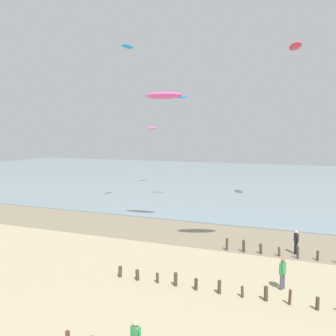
{
  "coord_description": "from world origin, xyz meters",
  "views": [
    {
      "loc": [
        6.88,
        -8.6,
        8.48
      ],
      "look_at": [
        -1.0,
        10.84,
        6.5
      ],
      "focal_mm": 39.02,
      "sensor_mm": 36.0,
      "label": 1
    }
  ],
  "objects_px": {
    "person_mid_beach": "(296,241)",
    "kite_aloft_8": "(295,46)",
    "person_by_waterline": "(283,273)",
    "kite_aloft_6": "(153,128)",
    "kite_aloft_7": "(164,96)",
    "kite_aloft_1": "(127,46)",
    "kite_aloft_0": "(179,97)"
  },
  "relations": [
    {
      "from": "person_mid_beach",
      "to": "kite_aloft_8",
      "type": "xyz_separation_m",
      "value": [
        -1.48,
        17.67,
        17.32
      ]
    },
    {
      "from": "kite_aloft_8",
      "to": "kite_aloft_1",
      "type": "bearing_deg",
      "value": 96.3
    },
    {
      "from": "person_by_waterline",
      "to": "kite_aloft_6",
      "type": "xyz_separation_m",
      "value": [
        -23.29,
        34.14,
        8.5
      ]
    },
    {
      "from": "person_mid_beach",
      "to": "kite_aloft_0",
      "type": "distance_m",
      "value": 24.06
    },
    {
      "from": "kite_aloft_0",
      "to": "kite_aloft_7",
      "type": "height_order",
      "value": "kite_aloft_0"
    },
    {
      "from": "kite_aloft_0",
      "to": "kite_aloft_1",
      "type": "relative_size",
      "value": 0.97
    },
    {
      "from": "person_mid_beach",
      "to": "kite_aloft_6",
      "type": "relative_size",
      "value": 0.78
    },
    {
      "from": "kite_aloft_8",
      "to": "kite_aloft_6",
      "type": "bearing_deg",
      "value": 46.68
    },
    {
      "from": "person_by_waterline",
      "to": "kite_aloft_6",
      "type": "distance_m",
      "value": 42.19
    },
    {
      "from": "person_mid_beach",
      "to": "kite_aloft_1",
      "type": "distance_m",
      "value": 26.91
    },
    {
      "from": "kite_aloft_0",
      "to": "person_by_waterline",
      "type": "bearing_deg",
      "value": 110.29
    },
    {
      "from": "kite_aloft_0",
      "to": "kite_aloft_6",
      "type": "height_order",
      "value": "kite_aloft_0"
    },
    {
      "from": "kite_aloft_1",
      "to": "person_by_waterline",
      "type": "bearing_deg",
      "value": 53.06
    },
    {
      "from": "kite_aloft_7",
      "to": "person_by_waterline",
      "type": "bearing_deg",
      "value": 134.53
    },
    {
      "from": "person_mid_beach",
      "to": "kite_aloft_6",
      "type": "distance_m",
      "value": 37.39
    },
    {
      "from": "person_mid_beach",
      "to": "person_by_waterline",
      "type": "distance_m",
      "value": 6.48
    },
    {
      "from": "person_by_waterline",
      "to": "kite_aloft_6",
      "type": "height_order",
      "value": "kite_aloft_6"
    },
    {
      "from": "person_by_waterline",
      "to": "kite_aloft_1",
      "type": "distance_m",
      "value": 29.61
    },
    {
      "from": "kite_aloft_6",
      "to": "kite_aloft_7",
      "type": "xyz_separation_m",
      "value": [
        12.33,
        -24.72,
        2.35
      ]
    },
    {
      "from": "kite_aloft_0",
      "to": "kite_aloft_8",
      "type": "height_order",
      "value": "kite_aloft_8"
    },
    {
      "from": "kite_aloft_6",
      "to": "person_mid_beach",
      "type": "bearing_deg",
      "value": -122.58
    },
    {
      "from": "person_by_waterline",
      "to": "kite_aloft_0",
      "type": "relative_size",
      "value": 0.88
    },
    {
      "from": "person_by_waterline",
      "to": "kite_aloft_7",
      "type": "relative_size",
      "value": 0.51
    },
    {
      "from": "kite_aloft_1",
      "to": "kite_aloft_7",
      "type": "bearing_deg",
      "value": 51.59
    },
    {
      "from": "kite_aloft_1",
      "to": "person_mid_beach",
      "type": "bearing_deg",
      "value": 67.21
    },
    {
      "from": "kite_aloft_1",
      "to": "kite_aloft_8",
      "type": "relative_size",
      "value": 0.6
    },
    {
      "from": "person_mid_beach",
      "to": "person_by_waterline",
      "type": "xyz_separation_m",
      "value": [
        -0.38,
        -6.47,
        0.0
      ]
    },
    {
      "from": "kite_aloft_1",
      "to": "kite_aloft_7",
      "type": "distance_m",
      "value": 11.56
    },
    {
      "from": "person_by_waterline",
      "to": "kite_aloft_1",
      "type": "relative_size",
      "value": 0.85
    },
    {
      "from": "kite_aloft_0",
      "to": "kite_aloft_1",
      "type": "xyz_separation_m",
      "value": [
        -4.04,
        -5.47,
        5.1
      ]
    },
    {
      "from": "person_mid_beach",
      "to": "kite_aloft_7",
      "type": "distance_m",
      "value": 15.97
    },
    {
      "from": "person_mid_beach",
      "to": "kite_aloft_7",
      "type": "xyz_separation_m",
      "value": [
        -11.34,
        2.95,
        10.86
      ]
    }
  ]
}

